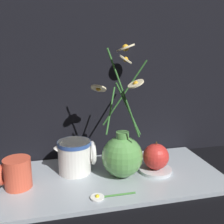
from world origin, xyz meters
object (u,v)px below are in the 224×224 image
at_px(ceramic_pitcher, 75,155).
at_px(orange_fruit, 156,156).
at_px(vase_with_flowers, 122,153).
at_px(yellow_mug, 17,173).

bearing_deg(ceramic_pitcher, orange_fruit, -12.52).
xyz_separation_m(ceramic_pitcher, orange_fruit, (0.24, -0.05, -0.01)).
distance_m(vase_with_flowers, ceramic_pitcher, 0.15).
height_order(vase_with_flowers, ceramic_pitcher, vase_with_flowers).
bearing_deg(yellow_mug, vase_with_flowers, -0.03).
height_order(yellow_mug, ceramic_pitcher, ceramic_pitcher).
bearing_deg(vase_with_flowers, yellow_mug, 179.97).
height_order(yellow_mug, orange_fruit, orange_fruit).
relative_size(vase_with_flowers, orange_fruit, 4.37).
xyz_separation_m(vase_with_flowers, ceramic_pitcher, (-0.13, 0.06, -0.01)).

